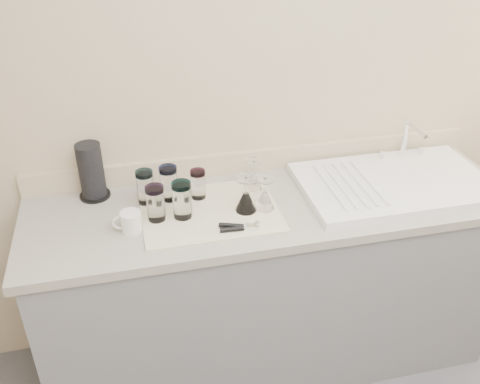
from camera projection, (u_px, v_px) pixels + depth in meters
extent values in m
cube|color=tan|center=(256.00, 97.00, 2.30)|extent=(3.50, 0.04, 2.50)
cube|color=slate|center=(270.00, 287.00, 2.48)|extent=(2.00, 0.60, 0.86)
cube|color=gray|center=(273.00, 206.00, 2.25)|extent=(2.06, 0.62, 0.04)
cube|color=white|center=(394.00, 183.00, 2.33)|extent=(0.82, 0.50, 0.03)
cylinder|color=silver|center=(405.00, 138.00, 2.47)|extent=(0.02, 0.02, 0.18)
cylinder|color=silver|center=(417.00, 130.00, 2.36)|extent=(0.02, 0.16, 0.02)
cylinder|color=silver|center=(383.00, 154.00, 2.49)|extent=(0.03, 0.03, 0.04)
cylinder|color=silver|center=(422.00, 150.00, 2.53)|extent=(0.03, 0.03, 0.04)
cube|color=white|center=(210.00, 211.00, 2.17)|extent=(0.55, 0.42, 0.01)
cylinder|color=white|center=(146.00, 189.00, 2.19)|extent=(0.07, 0.07, 0.13)
cylinder|color=teal|center=(144.00, 174.00, 2.15)|extent=(0.07, 0.07, 0.02)
cylinder|color=white|center=(169.00, 185.00, 2.21)|extent=(0.07, 0.07, 0.13)
cylinder|color=blue|center=(168.00, 169.00, 2.17)|extent=(0.08, 0.08, 0.02)
cylinder|color=white|center=(198.00, 186.00, 2.23)|extent=(0.06, 0.06, 0.11)
cylinder|color=#CD3080|center=(198.00, 173.00, 2.19)|extent=(0.06, 0.06, 0.02)
cylinder|color=white|center=(156.00, 205.00, 2.08)|extent=(0.07, 0.07, 0.13)
cylinder|color=purple|center=(154.00, 189.00, 2.04)|extent=(0.07, 0.07, 0.02)
cylinder|color=white|center=(182.00, 202.00, 2.10)|extent=(0.07, 0.07, 0.13)
cylinder|color=#128384|center=(181.00, 185.00, 2.06)|extent=(0.08, 0.08, 0.02)
cone|color=white|center=(254.00, 181.00, 2.30)|extent=(0.07, 0.07, 0.07)
cylinder|color=white|center=(254.00, 168.00, 2.27)|extent=(0.01, 0.01, 0.06)
cylinder|color=white|center=(254.00, 162.00, 2.25)|extent=(0.07, 0.07, 0.01)
cone|color=white|center=(246.00, 202.00, 2.15)|extent=(0.09, 0.09, 0.08)
cylinder|color=white|center=(246.00, 186.00, 2.11)|extent=(0.01, 0.01, 0.06)
cylinder|color=white|center=(246.00, 178.00, 2.09)|extent=(0.09, 0.09, 0.01)
cone|color=white|center=(265.00, 200.00, 2.16)|extent=(0.08, 0.08, 0.07)
cylinder|color=white|center=(265.00, 186.00, 2.13)|extent=(0.01, 0.01, 0.06)
cylinder|color=white|center=(265.00, 179.00, 2.11)|extent=(0.08, 0.08, 0.01)
cube|color=silver|center=(252.00, 227.00, 2.05)|extent=(0.06, 0.04, 0.02)
cylinder|color=black|center=(235.00, 229.00, 2.04)|extent=(0.12, 0.03, 0.02)
cylinder|color=black|center=(234.00, 226.00, 2.06)|extent=(0.12, 0.06, 0.02)
cylinder|color=silver|center=(131.00, 222.00, 2.04)|extent=(0.09, 0.09, 0.08)
torus|color=silver|center=(120.00, 223.00, 2.03)|extent=(0.06, 0.02, 0.06)
cylinder|color=black|center=(95.00, 195.00, 2.27)|extent=(0.13, 0.13, 0.01)
cylinder|color=black|center=(91.00, 170.00, 2.21)|extent=(0.10, 0.10, 0.23)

